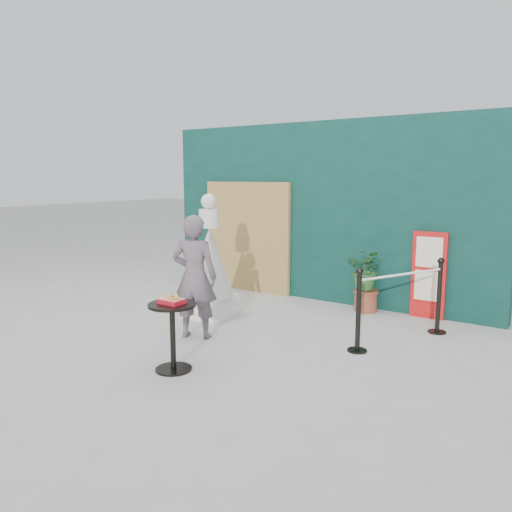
% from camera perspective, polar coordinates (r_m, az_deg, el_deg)
% --- Properties ---
extents(ground, '(60.00, 60.00, 0.00)m').
position_cam_1_polar(ground, '(6.30, -6.32, -10.47)').
color(ground, '#ADAAA5').
rests_on(ground, ground).
extents(back_wall, '(6.00, 0.30, 3.00)m').
position_cam_1_polar(back_wall, '(8.58, 7.44, 5.01)').
color(back_wall, '#0A2F28').
rests_on(back_wall, ground).
extents(bamboo_fence, '(1.80, 0.08, 2.00)m').
position_cam_1_polar(bamboo_fence, '(9.18, -1.03, 2.21)').
color(bamboo_fence, tan).
rests_on(bamboo_fence, ground).
extents(woman, '(0.70, 0.59, 1.62)m').
position_cam_1_polar(woman, '(6.52, -7.03, -2.39)').
color(woman, '#65575F').
rests_on(woman, ground).
extents(menu_board, '(0.50, 0.07, 1.30)m').
position_cam_1_polar(menu_board, '(7.82, 19.12, -2.11)').
color(menu_board, red).
rests_on(menu_board, ground).
extents(statue, '(0.72, 0.72, 1.85)m').
position_cam_1_polar(statue, '(7.47, -5.32, -1.32)').
color(statue, white).
rests_on(statue, ground).
extents(cafe_table, '(0.52, 0.52, 0.75)m').
position_cam_1_polar(cafe_table, '(5.53, -9.52, -7.91)').
color(cafe_table, black).
rests_on(cafe_table, ground).
extents(food_basket, '(0.26, 0.19, 0.11)m').
position_cam_1_polar(food_basket, '(5.45, -9.57, -5.00)').
color(food_basket, red).
rests_on(food_basket, cafe_table).
extents(planter, '(0.58, 0.50, 0.99)m').
position_cam_1_polar(planter, '(7.96, 12.52, -2.18)').
color(planter, brown).
rests_on(planter, ground).
extents(stanchion_barrier, '(0.84, 1.54, 1.03)m').
position_cam_1_polar(stanchion_barrier, '(6.63, 16.23, -5.30)').
color(stanchion_barrier, black).
rests_on(stanchion_barrier, ground).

